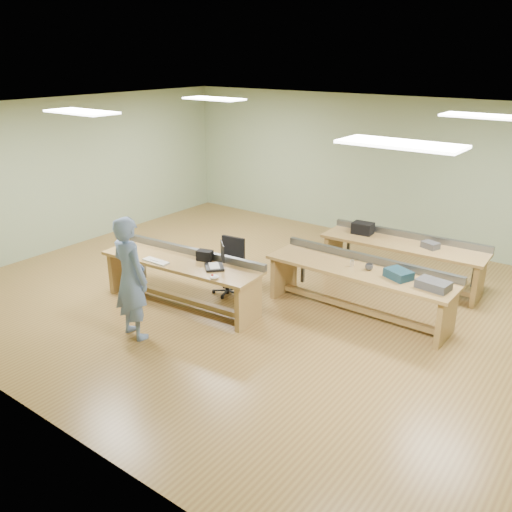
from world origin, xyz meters
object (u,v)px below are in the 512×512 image
object	(u,v)px
camera_bag	(205,255)
mug	(369,267)
workbench_front	(182,272)
laptop_base	(214,267)
task_chair	(229,273)
parts_bin_grey	(433,285)
workbench_back	(403,253)
person	(131,278)
drinks_can	(352,263)
parts_bin_teal	(399,274)
workbench_mid	(360,280)

from	to	relation	value
camera_bag	mug	size ratio (longest dim) A/B	2.03
workbench_front	camera_bag	world-z (taller)	camera_bag
laptop_base	task_chair	world-z (taller)	task_chair
laptop_base	parts_bin_grey	bearing A→B (deg)	65.37
parts_bin_grey	laptop_base	bearing A→B (deg)	-157.08
workbench_back	task_chair	distance (m)	3.02
person	task_chair	xyz separation A→B (m)	(0.14, 1.94, -0.54)
mug	workbench_back	bearing A→B (deg)	92.58
workbench_back	laptop_base	bearing A→B (deg)	-126.11
workbench_front	camera_bag	xyz separation A→B (m)	(0.29, 0.21, 0.28)
person	parts_bin_grey	xyz separation A→B (m)	(3.38, 2.45, -0.07)
drinks_can	workbench_back	bearing A→B (deg)	82.37
workbench_front	parts_bin_teal	bearing A→B (deg)	19.40
drinks_can	workbench_front	bearing A→B (deg)	-148.92
workbench_back	drinks_can	size ratio (longest dim) A/B	26.63
workbench_mid	laptop_base	distance (m)	2.22
camera_bag	task_chair	bearing A→B (deg)	74.30
workbench_back	mug	world-z (taller)	workbench_back
workbench_front	drinks_can	size ratio (longest dim) A/B	26.28
parts_bin_teal	drinks_can	bearing A→B (deg)	179.20
workbench_front	mug	xyz separation A→B (m)	(2.53, 1.39, 0.24)
laptop_base	camera_bag	bearing A→B (deg)	-163.20
workbench_front	laptop_base	distance (m)	0.66
parts_bin_grey	mug	bearing A→B (deg)	174.53
camera_bag	drinks_can	distance (m)	2.27
workbench_back	mug	xyz separation A→B (m)	(0.07, -1.49, 0.24)
task_chair	laptop_base	bearing A→B (deg)	-73.44
mug	drinks_can	distance (m)	0.27
workbench_back	workbench_front	bearing A→B (deg)	-133.56
drinks_can	mug	bearing A→B (deg)	5.32
camera_bag	parts_bin_grey	world-z (taller)	camera_bag
laptop_base	mug	bearing A→B (deg)	77.36
workbench_back	mug	bearing A→B (deg)	-90.46
workbench_mid	task_chair	bearing A→B (deg)	-163.71
workbench_mid	parts_bin_teal	bearing A→B (deg)	-2.38
workbench_front	workbench_mid	distance (m)	2.76
parts_bin_teal	parts_bin_grey	xyz separation A→B (m)	(0.53, -0.06, -0.00)
workbench_front	drinks_can	bearing A→B (deg)	26.30
task_chair	parts_bin_grey	size ratio (longest dim) A/B	2.14
parts_bin_teal	drinks_can	world-z (taller)	parts_bin_teal
workbench_back	task_chair	bearing A→B (deg)	-138.79
workbench_back	parts_bin_grey	bearing A→B (deg)	-58.91
parts_bin_grey	drinks_can	size ratio (longest dim) A/B	4.15
workbench_back	parts_bin_grey	size ratio (longest dim) A/B	6.42
workbench_mid	workbench_back	world-z (taller)	same
workbench_mid	parts_bin_teal	world-z (taller)	parts_bin_teal
parts_bin_grey	person	bearing A→B (deg)	-143.99
mug	laptop_base	bearing A→B (deg)	-145.09
task_chair	drinks_can	bearing A→B (deg)	9.07
workbench_mid	parts_bin_teal	xyz separation A→B (m)	(0.61, -0.03, 0.26)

